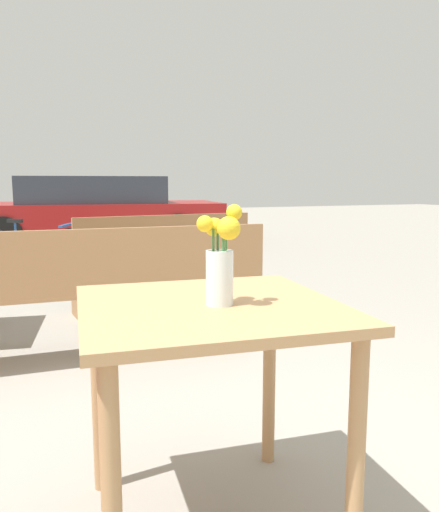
{
  "coord_description": "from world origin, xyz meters",
  "views": [
    {
      "loc": [
        -0.53,
        -1.4,
        1.11
      ],
      "look_at": [
        0.02,
        -0.03,
        0.9
      ],
      "focal_mm": 35.0,
      "sensor_mm": 36.0,
      "label": 1
    }
  ],
  "objects": [
    {
      "name": "parked_car",
      "position": [
        0.76,
        7.99,
        0.6
      ],
      "size": [
        4.77,
        2.49,
        1.24
      ],
      "color": "maroon",
      "rests_on": "ground_plane"
    },
    {
      "name": "flower_vase",
      "position": [
        0.02,
        -0.04,
        0.88
      ],
      "size": [
        0.14,
        0.14,
        0.3
      ],
      "color": "silver",
      "rests_on": "table_front"
    },
    {
      "name": "bench_middle",
      "position": [
        0.63,
        2.81,
        0.46
      ],
      "size": [
        1.61,
        0.51,
        0.85
      ],
      "color": "#9E7047",
      "rests_on": "ground_plane"
    },
    {
      "name": "table_front",
      "position": [
        0.0,
        -0.0,
        0.63
      ],
      "size": [
        0.85,
        0.83,
        0.75
      ],
      "color": "tan",
      "rests_on": "ground_plane"
    },
    {
      "name": "bicycle",
      "position": [
        -0.42,
        4.5,
        0.33
      ],
      "size": [
        1.43,
        0.68,
        0.73
      ],
      "color": "black",
      "rests_on": "ground_plane"
    },
    {
      "name": "bench_near",
      "position": [
        -0.01,
        1.7,
        0.48
      ],
      "size": [
        1.98,
        0.43,
        0.85
      ],
      "color": "#9E7047",
      "rests_on": "ground_plane"
    }
  ]
}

